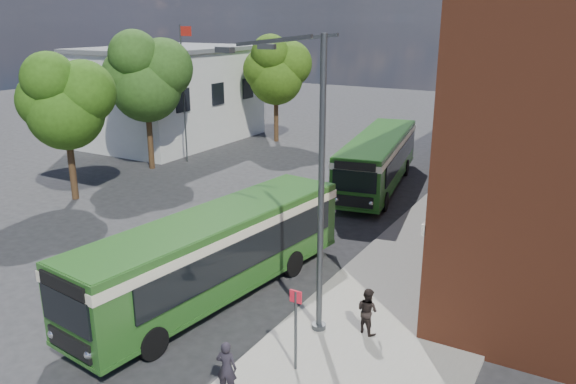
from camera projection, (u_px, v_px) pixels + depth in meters
The scene contains 14 objects.
ground at pixel (222, 272), 21.63m from camera, with size 120.00×120.00×0.00m, color #272729.
pavement at pixel (457, 237), 24.89m from camera, with size 6.00×48.00×0.15m, color gray.
kerb_line at pixel (391, 227), 26.36m from camera, with size 0.12×48.00×0.01m, color beige.
white_building at pixel (171, 94), 44.02m from camera, with size 9.40×13.40×7.30m.
flagpole at pixel (184, 89), 36.86m from camera, with size 0.95×0.10×9.00m.
street_lamp at pixel (310, 184), 16.25m from camera, with size 2.96×2.38×9.00m.
bus_stop_sign at pixel (296, 325), 15.03m from camera, with size 0.35×0.08×2.52m.
bus_front at pixel (215, 248), 19.27m from camera, with size 3.90×11.74×3.02m.
bus_rear at pixel (378, 156), 32.03m from camera, with size 4.62×12.19×3.02m.
pedestrian_a at pixel (226, 368), 14.20m from camera, with size 0.55×0.36×1.50m, color #242028.
pedestrian_b at pixel (367, 311), 17.03m from camera, with size 0.71×0.55×1.46m, color black.
tree_left at pixel (64, 101), 28.83m from camera, with size 4.65×4.42×7.85m.
tree_mid at pixel (146, 76), 34.82m from camera, with size 5.20×4.95×8.78m.
tree_right at pixel (276, 69), 43.05m from camera, with size 4.91×4.67×8.30m.
Camera 1 is at (12.06, -15.83, 9.36)m, focal length 35.00 mm.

